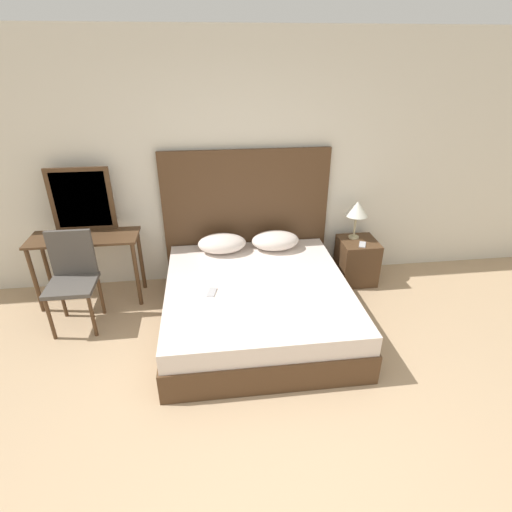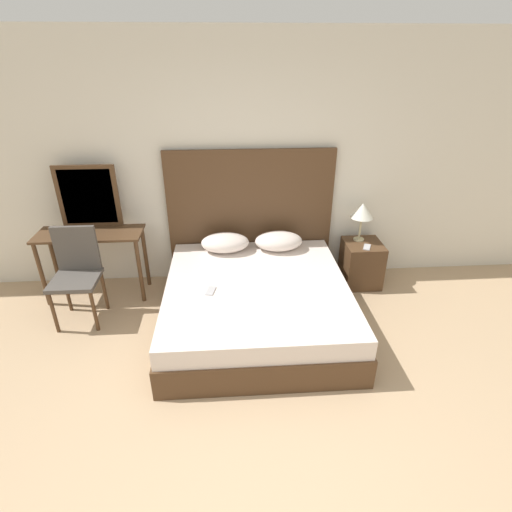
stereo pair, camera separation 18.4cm
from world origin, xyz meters
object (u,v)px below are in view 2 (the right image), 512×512
table_lamp (362,211)px  phone_on_nightstand (367,247)px  phone_on_bed (211,291)px  chair (76,269)px  vanity_desk (91,244)px  bed (257,304)px  nightstand (361,263)px

table_lamp → phone_on_nightstand: (0.03, -0.20, -0.35)m
phone_on_bed → chair: (-1.33, 0.39, 0.07)m
phone_on_bed → vanity_desk: (-1.28, 0.79, 0.15)m
phone_on_nightstand → vanity_desk: size_ratio=0.15×
phone_on_bed → vanity_desk: bearing=148.5°
phone_on_bed → phone_on_nightstand: 1.86m
bed → phone_on_bed: bearing=-166.0°
phone_on_nightstand → chair: chair is taller
bed → phone_on_nightstand: bearing=25.5°
phone_on_bed → chair: chair is taller
phone_on_nightstand → chair: 3.06m
bed → vanity_desk: vanity_desk is taller
nightstand → phone_on_nightstand: bearing=-91.0°
bed → phone_on_bed: size_ratio=11.74×
bed → nightstand: size_ratio=3.68×
phone_on_bed → nightstand: bearing=25.7°
vanity_desk → chair: 0.41m
phone_on_nightstand → vanity_desk: (-3.00, 0.07, 0.10)m
table_lamp → phone_on_nightstand: 0.40m
bed → nightstand: bearing=29.4°
phone_on_nightstand → chair: (-3.04, -0.33, 0.03)m
bed → phone_on_nightstand: 1.44m
chair → phone_on_bed: bearing=-16.3°
phone_on_bed → phone_on_nightstand: (1.71, 0.72, 0.05)m
nightstand → phone_on_bed: bearing=-154.3°
phone_on_nightstand → bed: bearing=-154.5°
bed → nightstand: nightstand is taller
vanity_desk → chair: chair is taller
nightstand → phone_on_nightstand: phone_on_nightstand is taller
nightstand → chair: size_ratio=0.54×
phone_on_nightstand → table_lamp: bearing=99.6°
vanity_desk → phone_on_nightstand: bearing=-1.4°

